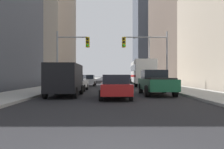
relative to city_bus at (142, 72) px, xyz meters
The scene contains 14 objects.
sidewalk_left 23.02m from the city_bus, 118.85° to the left, with size 3.66×160.00×0.15m, color #9E9E99.
sidewalk_right 20.37m from the city_bus, 82.32° to the left, with size 3.66×160.00×0.15m, color #9E9E99.
city_bus is the anchor object (origin of this frame).
pickup_truck_green 15.60m from the city_bus, 93.36° to the right, with size 2.20×5.46×1.90m.
cargo_van_black 18.40m from the city_bus, 114.29° to the right, with size 2.16×5.26×2.26m.
sedan_red 19.17m from the city_bus, 102.21° to the right, with size 1.95×4.24×1.52m.
sedan_white 13.22m from the city_bus, 125.34° to the right, with size 1.95×4.25×1.52m.
sedan_silver 7.52m from the city_bus, behind, with size 1.95×4.23×1.52m.
sedan_blue 10.15m from the city_bus, 94.92° to the left, with size 1.95×4.26×1.52m.
traffic_signal_near_left 12.42m from the city_bus, 133.39° to the right, with size 3.40×0.44×6.00m.
traffic_signal_near_right 9.17m from the city_bus, 93.73° to the right, with size 4.75×0.44×6.00m.
street_lamp_right 4.39m from the city_bus, 70.78° to the left, with size 2.61×0.32×7.50m.
building_left_mid_office 33.41m from the city_bus, 138.80° to the left, with size 20.52×22.77×23.12m, color #B7A893.
building_right_mid_block 25.66m from the city_bus, 45.09° to the left, with size 19.98×28.71×30.32m, color #66564C.
Camera 1 is at (-0.16, -4.06, 1.50)m, focal length 39.11 mm.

